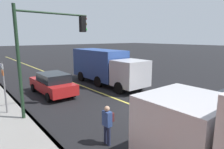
{
  "coord_description": "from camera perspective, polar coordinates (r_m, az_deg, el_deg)",
  "views": [
    {
      "loc": [
        -6.92,
        8.0,
        4.08
      ],
      "look_at": [
        0.79,
        1.82,
        2.17
      ],
      "focal_mm": 30.9,
      "sensor_mm": 36.0,
      "label": 1
    }
  ],
  "objects": [
    {
      "name": "car_red",
      "position": [
        14.58,
        -17.18,
        -2.53
      ],
      "size": [
        4.7,
        2.01,
        1.59
      ],
      "color": "red",
      "rests_on": "ground"
    },
    {
      "name": "traffic_light_mast",
      "position": [
        10.43,
        -18.39,
        8.97
      ],
      "size": [
        0.28,
        3.85,
        5.58
      ],
      "color": "#1E3823",
      "rests_on": "ground"
    },
    {
      "name": "truck_blue",
      "position": [
        16.92,
        -1.92,
        2.53
      ],
      "size": [
        8.01,
        2.48,
        2.99
      ],
      "color": "silver",
      "rests_on": "ground"
    },
    {
      "name": "lane_stripe_center",
      "position": [
        11.33,
        9.88,
        -10.32
      ],
      "size": [
        80.0,
        0.16,
        0.01
      ],
      "primitive_type": "cube",
      "color": "#D8CC4C",
      "rests_on": "ground"
    },
    {
      "name": "street_sign_post",
      "position": [
        11.43,
        -29.3,
        -2.61
      ],
      "size": [
        0.6,
        0.08,
        2.86
      ],
      "color": "slate",
      "rests_on": "ground"
    },
    {
      "name": "ground",
      "position": [
        11.34,
        9.88,
        -10.35
      ],
      "size": [
        200.0,
        200.0,
        0.0
      ],
      "primitive_type": "plane",
      "color": "black"
    },
    {
      "name": "pedestrian_with_backpack",
      "position": [
        7.56,
        -1.32,
        -13.99
      ],
      "size": [
        0.37,
        0.36,
        1.56
      ],
      "color": "#262D4C",
      "rests_on": "ground"
    },
    {
      "name": "curb_edge",
      "position": [
        8.38,
        -17.27,
        -18.15
      ],
      "size": [
        80.0,
        0.16,
        0.15
      ],
      "primitive_type": "cube",
      "color": "slate",
      "rests_on": "ground"
    }
  ]
}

